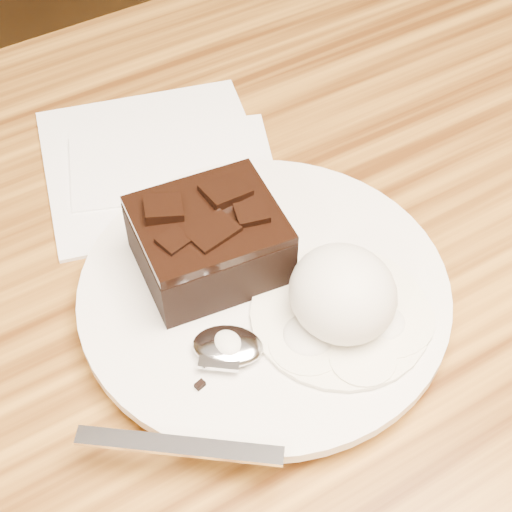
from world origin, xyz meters
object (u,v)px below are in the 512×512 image
brownie (209,245)px  plate (264,296)px  spoon (228,348)px  napkin (154,160)px  ice_cream_scoop (343,294)px

brownie → plate: bearing=-58.4°
spoon → napkin: 0.20m
ice_cream_scoop → spoon: 0.08m
spoon → ice_cream_scoop: bearing=-62.1°
brownie → napkin: 0.13m
brownie → spoon: size_ratio=0.52×
ice_cream_scoop → spoon: (-0.07, 0.01, -0.02)m
ice_cream_scoop → napkin: size_ratio=0.42×
brownie → napkin: bearing=80.6°
brownie → ice_cream_scoop: bearing=-58.2°
plate → spoon: 0.06m
brownie → spoon: bearing=-110.6°
plate → napkin: size_ratio=1.46×
ice_cream_scoop → napkin: bearing=97.6°
ice_cream_scoop → spoon: ice_cream_scoop is taller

